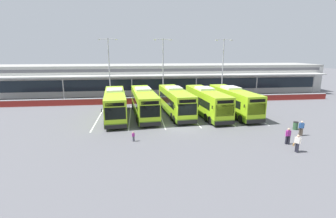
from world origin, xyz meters
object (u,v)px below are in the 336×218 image
Objects in this scene: coach_bus_left_centre at (144,103)px; coach_bus_leftmost at (115,105)px; litter_bin at (296,126)px; lamp_post_west at (109,66)px; lamp_post_centre at (163,66)px; pedestrian_with_handbag at (297,143)px; lamp_post_east at (223,65)px; coach_bus_rightmost at (233,101)px; pedestrian_in_dark_coat at (288,136)px; pedestrian_near_bin at (301,128)px; coach_bus_right_centre at (206,102)px; coach_bus_centre at (175,102)px; pedestrian_child at (133,136)px.

coach_bus_leftmost is at bearing -172.81° from coach_bus_left_centre.
coach_bus_left_centre is 13.25× the size of litter_bin.
coach_bus_left_centre is 18.98m from litter_bin.
lamp_post_centre is (9.51, -0.28, 0.00)m from lamp_post_west.
lamp_post_east reaches higher than pedestrian_with_handbag.
coach_bus_rightmost is at bearing -1.69° from coach_bus_left_centre.
coach_bus_rightmost is (16.52, 0.11, 0.00)m from coach_bus_leftmost.
coach_bus_leftmost reaches higher than pedestrian_with_handbag.
lamp_post_west reaches higher than pedestrian_in_dark_coat.
pedestrian_near_bin is 25.40m from lamp_post_centre.
lamp_post_west is 1.00× the size of lamp_post_east.
coach_bus_right_centre is 7.61× the size of pedestrian_in_dark_coat.
pedestrian_near_bin is at bearing -26.31° from coach_bus_leftmost.
coach_bus_left_centre and coach_bus_centre have the same top height.
coach_bus_left_centre is at bearing -109.08° from lamp_post_centre.
pedestrian_near_bin is 0.15× the size of lamp_post_east.
lamp_post_centre is at bearing 111.84° from pedestrian_in_dark_coat.
lamp_post_east is (10.45, 10.50, 4.50)m from coach_bus_centre.
coach_bus_leftmost is at bearing -148.73° from lamp_post_east.
coach_bus_left_centre is at bearing 153.70° from litter_bin.
coach_bus_centre reaches higher than pedestrian_with_handbag.
coach_bus_leftmost and coach_bus_right_centre have the same top height.
coach_bus_left_centre reaches higher than litter_bin.
coach_bus_rightmost is 12.33m from lamp_post_east.
coach_bus_rightmost reaches higher than pedestrian_near_bin.
pedestrian_in_dark_coat is at bearing -131.11° from litter_bin.
pedestrian_with_handbag is at bearing -88.63° from coach_bus_rightmost.
pedestrian_child is 0.09× the size of lamp_post_centre.
pedestrian_with_handbag is (0.34, -14.06, -0.93)m from coach_bus_rightmost.
pedestrian_near_bin is 0.15× the size of lamp_post_west.
coach_bus_right_centre is at bearing -0.28° from coach_bus_leftmost.
pedestrian_near_bin reaches higher than litter_bin.
pedestrian_with_handbag reaches higher than litter_bin.
pedestrian_in_dark_coat is at bearing -93.78° from lamp_post_east.
lamp_post_east is at bearing 31.27° from coach_bus_leftmost.
coach_bus_left_centre reaches higher than pedestrian_child.
pedestrian_near_bin is at bearing -42.50° from coach_bus_centre.
pedestrian_child is at bearing -97.85° from coach_bus_left_centre.
coach_bus_left_centre is 8.70m from coach_bus_right_centre.
lamp_post_east reaches higher than litter_bin.
pedestrian_near_bin is at bearing -1.57° from pedestrian_child.
pedestrian_in_dark_coat is 1.00× the size of pedestrian_near_bin.
pedestrian_with_handbag is at bearing -17.43° from pedestrian_child.
coach_bus_centre is 15.37m from litter_bin.
coach_bus_leftmost is at bearing 140.39° from pedestrian_with_handbag.
coach_bus_rightmost is 14.10m from pedestrian_with_handbag.
pedestrian_with_handbag is 5.15m from pedestrian_near_bin.
coach_bus_leftmost reaches higher than litter_bin.
coach_bus_left_centre is at bearing 178.31° from coach_bus_rightmost.
lamp_post_west is at bearing 140.24° from coach_bus_right_centre.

